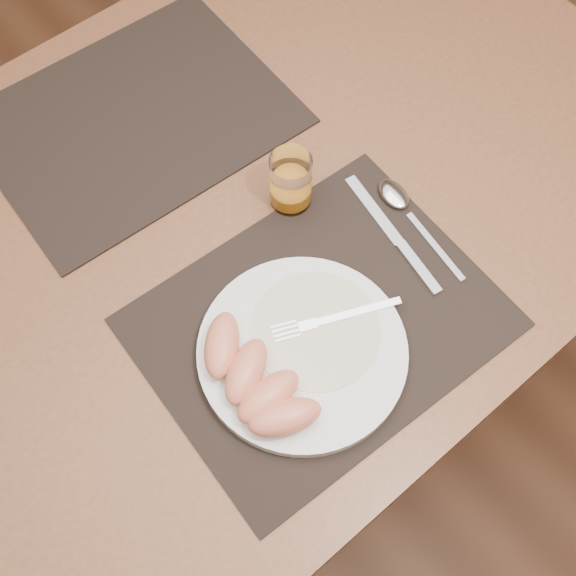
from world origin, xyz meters
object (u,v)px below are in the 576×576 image
at_px(placemat_far, 135,119).
at_px(plate, 302,352).
at_px(placemat_near, 319,322).
at_px(juice_glass, 291,183).
at_px(spoon, 400,201).
at_px(fork, 326,321).
at_px(table, 233,238).
at_px(knife, 400,243).

xyz_separation_m(placemat_far, plate, (-0.05, -0.46, 0.01)).
height_order(placemat_near, juice_glass, juice_glass).
relative_size(plate, spoon, 1.41).
relative_size(fork, juice_glass, 1.85).
bearing_deg(placemat_near, fork, -84.16).
bearing_deg(spoon, table, 141.29).
distance_m(placemat_near, plate, 0.05).
bearing_deg(spoon, knife, -133.54).
bearing_deg(plate, juice_glass, 53.68).
distance_m(table, plate, 0.27).
xyz_separation_m(fork, knife, (0.16, 0.03, -0.02)).
bearing_deg(juice_glass, placemat_far, 108.27).
xyz_separation_m(fork, juice_glass, (0.09, 0.18, 0.02)).
bearing_deg(plate, table, 74.72).
bearing_deg(fork, table, 85.67).
height_order(table, plate, plate).
height_order(placemat_far, knife, knife).
relative_size(placemat_near, placemat_far, 1.00).
height_order(table, spoon, spoon).
height_order(placemat_near, fork, fork).
bearing_deg(fork, knife, 9.58).
distance_m(knife, juice_glass, 0.17).
bearing_deg(juice_glass, spoon, -42.71).
bearing_deg(placemat_near, placemat_far, 89.16).
bearing_deg(knife, placemat_near, -173.81).
height_order(knife, spoon, spoon).
xyz_separation_m(table, knife, (0.14, -0.20, 0.09)).
relative_size(table, fork, 8.39).
xyz_separation_m(placemat_far, knife, (0.16, -0.42, 0.00)).
xyz_separation_m(table, juice_glass, (0.08, -0.05, 0.13)).
distance_m(placemat_near, juice_glass, 0.20).
xyz_separation_m(plate, fork, (0.05, 0.01, 0.01)).
distance_m(plate, knife, 0.21).
bearing_deg(table, juice_glass, -31.74).
relative_size(placemat_far, knife, 2.05).
bearing_deg(placemat_far, spoon, -61.44).
height_order(knife, juice_glass, juice_glass).
distance_m(placemat_far, juice_glass, 0.28).
xyz_separation_m(placemat_near, placemat_far, (0.01, 0.44, 0.00)).
relative_size(placemat_near, fork, 2.70).
bearing_deg(fork, plate, -167.53).
bearing_deg(placemat_far, knife, -69.64).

